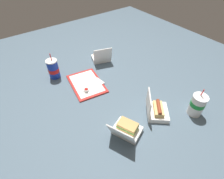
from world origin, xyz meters
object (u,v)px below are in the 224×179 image
Objects in this scene: food_tray at (87,84)px; soda_cup_left at (197,105)px; plastic_fork at (84,91)px; soda_cup_front at (53,69)px; clamshell_hotdog_center at (157,110)px; clamshell_sandwich_back at (127,129)px; ketchup_cup at (86,90)px; clamshell_hotdog_front at (101,57)px.

food_tray is 0.90m from soda_cup_left.
plastic_fork is 0.37m from soda_cup_front.
clamshell_hotdog_center is 1.01× the size of soda_cup_left.
clamshell_sandwich_back is (-0.60, 0.04, 0.04)m from food_tray.
clamshell_hotdog_center reaches higher than food_tray.
ketchup_cup is at bearing 38.57° from soda_cup_left.
clamshell_sandwich_back reaches higher than ketchup_cup.
clamshell_sandwich_back is at bearing 156.95° from clamshell_hotdog_front.
soda_cup_front is (0.36, 0.13, 0.06)m from ketchup_cup.
clamshell_hotdog_center is (-0.52, -0.32, 0.03)m from plastic_fork.
ketchup_cup is 0.16× the size of clamshell_sandwich_back.
clamshell_sandwich_back is at bearing 89.61° from clamshell_hotdog_center.
clamshell_hotdog_center is (-0.60, -0.25, 0.04)m from food_tray.
ketchup_cup is at bearing -150.82° from plastic_fork.
soda_cup_left reaches higher than clamshell_hotdog_front.
ketchup_cup is 0.17× the size of soda_cup_left.
food_tray is 1.70× the size of soda_cup_front.
soda_cup_left is at bearing -166.11° from plastic_fork.
clamshell_hotdog_front reaches higher than clamshell_sandwich_back.
clamshell_hotdog_center is 0.29m from soda_cup_left.
clamshell_sandwich_back is 1.04× the size of soda_cup_left.
soda_cup_front is 1.22m from soda_cup_left.
clamshell_hotdog_front is (0.33, -0.37, 0.01)m from ketchup_cup.
food_tray is 0.60m from clamshell_sandwich_back.
ketchup_cup is 0.17× the size of clamshell_hotdog_center.
clamshell_hotdog_center is at bearing -153.73° from soda_cup_front.
soda_cup_front is at bearing 34.19° from food_tray.
ketchup_cup is 0.17× the size of soda_cup_front.
clamshell_hotdog_center is at bearing -149.46° from ketchup_cup.
soda_cup_left is (-1.02, -0.66, 0.00)m from soda_cup_front.
food_tray is 1.66× the size of clamshell_sandwich_back.
food_tray is 1.74× the size of soda_cup_left.
plastic_fork is (-0.08, 0.07, 0.01)m from food_tray.
food_tray is 3.69× the size of plastic_fork.
food_tray is 1.72× the size of clamshell_hotdog_center.
clamshell_sandwich_back is 0.28m from clamshell_hotdog_center.
soda_cup_front reaches higher than clamshell_hotdog_center.
clamshell_hotdog_center is at bearing -90.39° from clamshell_sandwich_back.
food_tray is 0.11m from plastic_fork.
clamshell_hotdog_center is (-0.84, 0.07, 0.00)m from clamshell_hotdog_front.
plastic_fork is 0.52m from clamshell_sandwich_back.
ketchup_cup is at bearing 1.70° from clamshell_sandwich_back.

